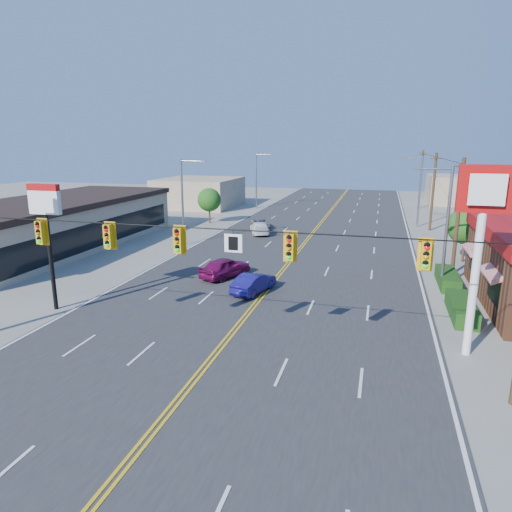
% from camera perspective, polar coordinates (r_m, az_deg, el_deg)
% --- Properties ---
extents(ground, '(160.00, 160.00, 0.00)m').
position_cam_1_polar(ground, '(20.57, -5.93, -13.21)').
color(ground, gray).
rests_on(ground, ground).
extents(road, '(20.00, 120.00, 0.06)m').
position_cam_1_polar(road, '(38.77, 4.78, -0.06)').
color(road, '#2D2D30').
rests_on(road, ground).
extents(signal_span, '(24.32, 0.34, 9.00)m').
position_cam_1_polar(signal_span, '(18.90, -6.64, 0.15)').
color(signal_span, '#47301E').
rests_on(signal_span, ground).
extents(kfc_pylon, '(2.20, 0.36, 8.50)m').
position_cam_1_polar(kfc_pylon, '(21.67, 26.34, 3.68)').
color(kfc_pylon, white).
rests_on(kfc_pylon, ground).
extents(strip_mall, '(10.40, 26.40, 4.40)m').
position_cam_1_polar(strip_mall, '(45.90, -23.84, 3.81)').
color(strip_mall, tan).
rests_on(strip_mall, ground).
extents(pizza_hut_sign, '(1.90, 0.30, 6.85)m').
position_cam_1_polar(pizza_hut_sign, '(27.86, -24.71, 4.02)').
color(pizza_hut_sign, black).
rests_on(pizza_hut_sign, ground).
extents(streetlight_se, '(2.55, 0.25, 8.00)m').
position_cam_1_polar(streetlight_se, '(31.63, 22.45, 4.05)').
color(streetlight_se, gray).
rests_on(streetlight_se, ground).
extents(streetlight_ne, '(2.55, 0.25, 8.00)m').
position_cam_1_polar(streetlight_ne, '(55.36, 19.63, 8.09)').
color(streetlight_ne, gray).
rests_on(streetlight_ne, ground).
extents(streetlight_sw, '(2.55, 0.25, 8.00)m').
position_cam_1_polar(streetlight_sw, '(43.07, -8.95, 7.28)').
color(streetlight_sw, gray).
rests_on(streetlight_sw, ground).
extents(streetlight_nw, '(2.55, 0.25, 8.00)m').
position_cam_1_polar(streetlight_nw, '(67.53, 0.21, 9.79)').
color(streetlight_nw, gray).
rests_on(streetlight_nw, ground).
extents(utility_pole_near, '(0.28, 0.28, 8.40)m').
position_cam_1_polar(utility_pole_near, '(35.79, 23.91, 4.43)').
color(utility_pole_near, '#47301E').
rests_on(utility_pole_near, ground).
extents(utility_pole_mid, '(0.28, 0.28, 8.40)m').
position_cam_1_polar(utility_pole_mid, '(53.53, 21.25, 7.44)').
color(utility_pole_mid, '#47301E').
rests_on(utility_pole_mid, ground).
extents(utility_pole_far, '(0.28, 0.28, 8.40)m').
position_cam_1_polar(utility_pole_far, '(71.40, 19.90, 8.94)').
color(utility_pole_far, '#47301E').
rests_on(utility_pole_far, ground).
extents(tree_kfc_rear, '(2.94, 2.94, 4.41)m').
position_cam_1_polar(tree_kfc_rear, '(40.09, 24.79, 3.40)').
color(tree_kfc_rear, '#47301E').
rests_on(tree_kfc_rear, ground).
extents(tree_west, '(2.80, 2.80, 4.20)m').
position_cam_1_polar(tree_west, '(55.11, -5.87, 6.99)').
color(tree_west, '#47301E').
rests_on(tree_west, ground).
extents(bld_west_far, '(11.00, 12.00, 4.20)m').
position_cam_1_polar(bld_west_far, '(70.70, -7.08, 7.90)').
color(bld_west_far, tan).
rests_on(bld_west_far, ground).
extents(bld_east_far, '(10.00, 10.00, 4.40)m').
position_cam_1_polar(bld_east_far, '(80.26, 24.26, 7.57)').
color(bld_east_far, tan).
rests_on(bld_east_far, ground).
extents(car_magenta, '(3.15, 4.52, 1.43)m').
position_cam_1_polar(car_magenta, '(32.57, -3.88, -1.51)').
color(car_magenta, '#6D0C44').
rests_on(car_magenta, ground).
extents(car_blue, '(2.23, 4.05, 1.27)m').
position_cam_1_polar(car_blue, '(29.20, -0.28, -3.47)').
color(car_blue, navy).
rests_on(car_blue, ground).
extents(car_white, '(3.25, 4.77, 1.28)m').
position_cam_1_polar(car_white, '(48.12, 0.46, 3.47)').
color(car_white, white).
rests_on(car_white, ground).
extents(car_silver, '(3.21, 4.27, 1.08)m').
position_cam_1_polar(car_silver, '(51.82, 0.52, 4.10)').
color(car_silver, '#A8A7AC').
rests_on(car_silver, ground).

